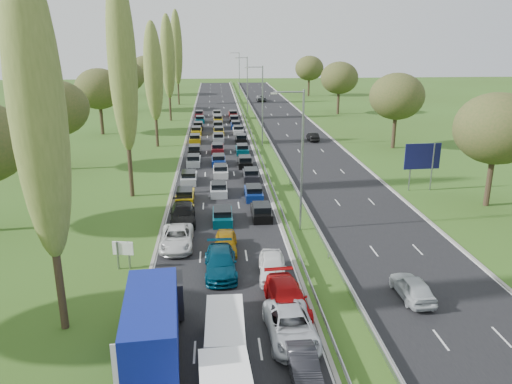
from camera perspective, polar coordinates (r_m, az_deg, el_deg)
name	(u,v)px	position (r m, az deg, el deg)	size (l,w,h in m)	color
ground	(261,143)	(78.86, 0.59, 5.58)	(260.00, 260.00, 0.00)	#334F18
near_carriageway	(218,141)	(80.98, -4.36, 5.85)	(10.50, 215.00, 0.04)	black
far_carriageway	(301,140)	(82.16, 5.15, 5.99)	(10.50, 215.00, 0.04)	black
central_reservation	(260,137)	(81.19, 0.43, 6.32)	(2.36, 215.00, 0.32)	gray
lamp_columns	(262,107)	(75.89, 0.75, 9.72)	(0.18, 140.18, 12.00)	gray
poplar_row	(143,67)	(65.76, -12.82, 13.73)	(2.80, 127.80, 22.44)	#2D2116
woodland_left	(47,112)	(63.15, -22.78, 8.40)	(8.00, 166.00, 11.10)	#2D2116
woodland_right	(419,104)	(69.40, 18.16, 9.57)	(8.00, 153.00, 11.10)	#2D2116
traffic_queue_fill	(218,145)	(75.59, -4.33, 5.37)	(9.11, 66.76, 0.80)	#BF990C
near_car_2	(177,238)	(40.13, -9.02, -5.21)	(2.50, 5.42, 1.50)	silver
near_car_3	(183,214)	(45.21, -8.36, -2.50)	(2.23, 5.49, 1.59)	black
near_car_7	(221,263)	(35.50, -4.07, -8.05)	(2.22, 5.47, 1.59)	#053750
near_car_8	(226,242)	(38.97, -3.45, -5.77)	(1.70, 4.24, 1.44)	#A9780B
near_car_9	(303,364)	(25.93, 5.39, -18.97)	(1.38, 3.97, 1.31)	black
near_car_10	(291,326)	(28.39, 4.02, -15.08)	(2.57, 5.58, 1.55)	silver
near_car_11	(287,298)	(31.04, 3.56, -11.97)	(2.25, 5.53, 1.60)	#AD0A0C
near_car_12	(272,266)	(34.90, 1.89, -8.48)	(1.87, 4.65, 1.59)	white
far_car_0	(412,287)	(33.80, 17.45, -10.34)	(1.74, 4.33, 1.48)	silver
far_car_1	(313,137)	(81.21, 6.51, 6.31)	(1.39, 4.00, 1.32)	black
far_car_2	(261,98)	(132.89, 0.61, 10.69)	(2.43, 5.27, 1.47)	slate
blue_lorry	(154,323)	(26.89, -11.53, -14.45)	(2.52, 9.09, 3.84)	black
white_van_rear	(225,332)	(27.43, -3.56, -15.73)	(1.99, 5.08, 2.04)	white
info_sign	(123,251)	(37.06, -14.94, -6.55)	(1.49, 0.37, 2.10)	gray
direction_sign	(422,158)	(56.36, 18.48, 3.66)	(4.00, 0.32, 5.20)	gray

